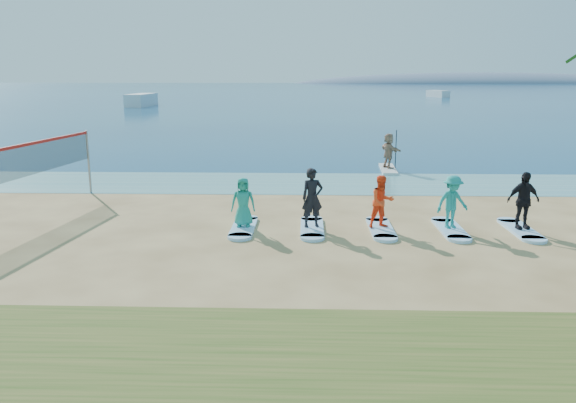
{
  "coord_description": "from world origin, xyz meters",
  "views": [
    {
      "loc": [
        -0.68,
        -13.6,
        4.64
      ],
      "look_at": [
        -1.19,
        2.0,
        1.1
      ],
      "focal_mm": 35.0,
      "sensor_mm": 36.0,
      "label": 1
    }
  ],
  "objects_px": {
    "boat_offshore_b": "(438,97)",
    "boat_offshore_a": "(142,106)",
    "surfboard_0": "(244,227)",
    "student_3": "(452,202)",
    "surfboard_4": "(520,230)",
    "paddleboard": "(388,169)",
    "paddleboarder": "(389,151)",
    "student_1": "(312,198)",
    "surfboard_3": "(450,229)",
    "student_4": "(523,200)",
    "volleyball_net": "(17,163)",
    "surfboard_2": "(381,229)",
    "surfboard_1": "(312,228)",
    "student_0": "(243,202)",
    "student_2": "(382,202)"
  },
  "relations": [
    {
      "from": "boat_offshore_a",
      "to": "student_4",
      "type": "distance_m",
      "value": 74.74
    },
    {
      "from": "surfboard_1",
      "to": "surfboard_2",
      "type": "distance_m",
      "value": 2.11
    },
    {
      "from": "student_2",
      "to": "surfboard_4",
      "type": "distance_m",
      "value": 4.3
    },
    {
      "from": "student_0",
      "to": "student_1",
      "type": "xyz_separation_m",
      "value": [
        2.11,
        0.0,
        0.15
      ]
    },
    {
      "from": "paddleboarder",
      "to": "student_1",
      "type": "distance_m",
      "value": 11.7
    },
    {
      "from": "paddleboarder",
      "to": "student_1",
      "type": "height_order",
      "value": "student_1"
    },
    {
      "from": "paddleboard",
      "to": "surfboard_4",
      "type": "distance_m",
      "value": 11.31
    },
    {
      "from": "boat_offshore_a",
      "to": "student_2",
      "type": "xyz_separation_m",
      "value": [
        27.04,
        -67.89,
        0.89
      ]
    },
    {
      "from": "surfboard_4",
      "to": "paddleboard",
      "type": "bearing_deg",
      "value": 102.53
    },
    {
      "from": "volleyball_net",
      "to": "surfboard_3",
      "type": "relative_size",
      "value": 4.1
    },
    {
      "from": "student_1",
      "to": "student_3",
      "type": "bearing_deg",
      "value": -16.78
    },
    {
      "from": "surfboard_0",
      "to": "surfboard_4",
      "type": "relative_size",
      "value": 1.0
    },
    {
      "from": "student_4",
      "to": "boat_offshore_a",
      "type": "bearing_deg",
      "value": 104.78
    },
    {
      "from": "paddleboard",
      "to": "surfboard_3",
      "type": "height_order",
      "value": "paddleboard"
    },
    {
      "from": "boat_offshore_a",
      "to": "surfboard_4",
      "type": "bearing_deg",
      "value": -63.42
    },
    {
      "from": "boat_offshore_a",
      "to": "surfboard_3",
      "type": "xyz_separation_m",
      "value": [
        29.15,
        -67.89,
        0.04
      ]
    },
    {
      "from": "paddleboard",
      "to": "boat_offshore_a",
      "type": "distance_m",
      "value": 63.73
    },
    {
      "from": "paddleboarder",
      "to": "student_4",
      "type": "xyz_separation_m",
      "value": [
        2.45,
        -11.04,
        -0.02
      ]
    },
    {
      "from": "paddleboard",
      "to": "student_1",
      "type": "height_order",
      "value": "student_1"
    },
    {
      "from": "boat_offshore_b",
      "to": "surfboard_1",
      "type": "relative_size",
      "value": 2.84
    },
    {
      "from": "surfboard_1",
      "to": "student_4",
      "type": "height_order",
      "value": "student_4"
    },
    {
      "from": "surfboard_3",
      "to": "student_3",
      "type": "relative_size",
      "value": 1.36
    },
    {
      "from": "student_3",
      "to": "surfboard_4",
      "type": "xyz_separation_m",
      "value": [
        2.11,
        0.0,
        -0.85
      ]
    },
    {
      "from": "paddleboarder",
      "to": "student_3",
      "type": "distance_m",
      "value": 11.04
    },
    {
      "from": "paddleboard",
      "to": "surfboard_4",
      "type": "relative_size",
      "value": 1.36
    },
    {
      "from": "volleyball_net",
      "to": "student_1",
      "type": "xyz_separation_m",
      "value": [
        9.36,
        -0.69,
        -0.91
      ]
    },
    {
      "from": "paddleboarder",
      "to": "surfboard_2",
      "type": "height_order",
      "value": "paddleboarder"
    },
    {
      "from": "paddleboarder",
      "to": "surfboard_4",
      "type": "bearing_deg",
      "value": 169.36
    },
    {
      "from": "paddleboard",
      "to": "paddleboarder",
      "type": "distance_m",
      "value": 0.92
    },
    {
      "from": "surfboard_1",
      "to": "student_4",
      "type": "relative_size",
      "value": 1.27
    },
    {
      "from": "surfboard_0",
      "to": "student_3",
      "type": "height_order",
      "value": "student_3"
    },
    {
      "from": "boat_offshore_b",
      "to": "paddleboarder",
      "type": "bearing_deg",
      "value": -123.17
    },
    {
      "from": "student_0",
      "to": "student_1",
      "type": "relative_size",
      "value": 0.83
    },
    {
      "from": "boat_offshore_b",
      "to": "boat_offshore_a",
      "type": "bearing_deg",
      "value": -164.42
    },
    {
      "from": "student_4",
      "to": "student_3",
      "type": "bearing_deg",
      "value": 170.06
    },
    {
      "from": "surfboard_4",
      "to": "boat_offshore_a",
      "type": "bearing_deg",
      "value": 114.72
    },
    {
      "from": "volleyball_net",
      "to": "paddleboard",
      "type": "bearing_deg",
      "value": 38.04
    },
    {
      "from": "surfboard_2",
      "to": "surfboard_0",
      "type": "bearing_deg",
      "value": 180.0
    },
    {
      "from": "surfboard_2",
      "to": "student_2",
      "type": "xyz_separation_m",
      "value": [
        0.0,
        0.0,
        0.85
      ]
    },
    {
      "from": "boat_offshore_b",
      "to": "surfboard_2",
      "type": "bearing_deg",
      "value": -122.64
    },
    {
      "from": "student_1",
      "to": "surfboard_2",
      "type": "height_order",
      "value": "student_1"
    },
    {
      "from": "student_4",
      "to": "student_1",
      "type": "bearing_deg",
      "value": 170.06
    },
    {
      "from": "boat_offshore_a",
      "to": "student_4",
      "type": "relative_size",
      "value": 4.87
    },
    {
      "from": "surfboard_2",
      "to": "student_2",
      "type": "relative_size",
      "value": 1.37
    },
    {
      "from": "surfboard_0",
      "to": "surfboard_4",
      "type": "height_order",
      "value": "same"
    },
    {
      "from": "surfboard_4",
      "to": "surfboard_0",
      "type": "bearing_deg",
      "value": 180.0
    },
    {
      "from": "student_1",
      "to": "surfboard_3",
      "type": "relative_size",
      "value": 0.82
    },
    {
      "from": "student_1",
      "to": "student_3",
      "type": "height_order",
      "value": "student_1"
    },
    {
      "from": "student_1",
      "to": "student_2",
      "type": "bearing_deg",
      "value": -16.78
    },
    {
      "from": "surfboard_1",
      "to": "student_3",
      "type": "height_order",
      "value": "student_3"
    }
  ]
}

